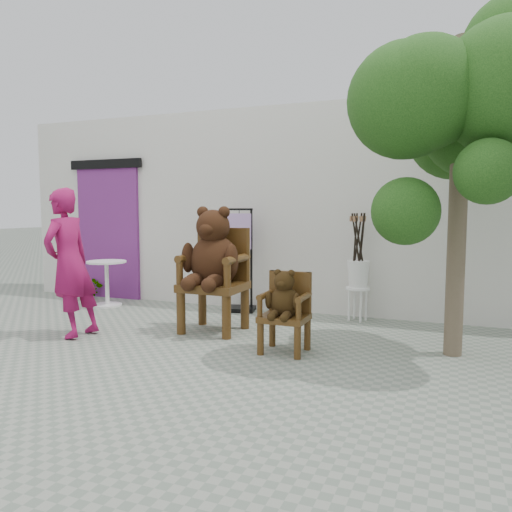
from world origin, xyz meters
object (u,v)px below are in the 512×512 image
at_px(tree, 475,100).
at_px(person, 70,263).
at_px(cafe_table, 107,278).
at_px(stool_bucket, 358,273).
at_px(chair_small, 285,303).
at_px(chair_big, 214,261).
at_px(display_stand, 239,272).

bearing_deg(tree, person, -170.31).
relative_size(cafe_table, stool_bucket, 0.48).
bearing_deg(chair_small, cafe_table, 158.19).
distance_m(chair_big, cafe_table, 2.45).
height_order(cafe_table, tree, tree).
relative_size(person, cafe_table, 2.47).
xyz_separation_m(chair_small, person, (-2.57, -0.31, 0.35)).
relative_size(chair_small, stool_bucket, 0.61).
distance_m(person, tree, 4.70).
height_order(chair_big, display_stand, chair_big).
xyz_separation_m(person, display_stand, (1.27, 2.07, -0.29)).
xyz_separation_m(cafe_table, stool_bucket, (3.80, 0.42, 0.20)).
relative_size(chair_big, display_stand, 1.02).
bearing_deg(cafe_table, tree, -10.10).
relative_size(chair_big, chair_small, 1.75).
xyz_separation_m(chair_big, tree, (2.86, -0.10, 1.67)).
height_order(chair_small, tree, tree).
height_order(display_stand, stool_bucket, display_stand).
xyz_separation_m(chair_small, stool_bucket, (0.44, 1.77, 0.12)).
xyz_separation_m(stool_bucket, tree, (1.32, -1.33, 1.90)).
distance_m(chair_small, display_stand, 2.19).
height_order(person, tree, tree).
height_order(person, display_stand, person).
xyz_separation_m(cafe_table, tree, (5.13, -0.91, 2.10)).
distance_m(chair_small, person, 2.61).
bearing_deg(stool_bucket, chair_small, -103.89).
bearing_deg(chair_big, cafe_table, 160.28).
bearing_deg(cafe_table, chair_small, -21.81).
bearing_deg(tree, chair_small, -166.15).
xyz_separation_m(chair_big, person, (-1.47, -0.84, -0.00)).
xyz_separation_m(display_stand, tree, (3.06, -1.33, 1.96)).
bearing_deg(cafe_table, stool_bucket, 6.29).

